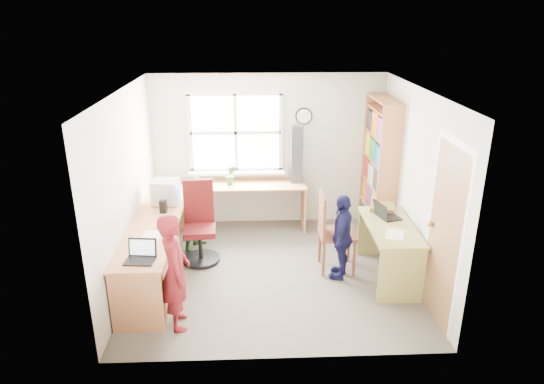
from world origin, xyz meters
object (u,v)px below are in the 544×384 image
(cd_tower, at_px, (296,154))
(bookshelf, at_px, (379,171))
(person_green, at_px, (198,213))
(person_navy, at_px, (342,237))
(crt_monitor, at_px, (166,192))
(laptop_left, at_px, (141,255))
(wooden_chair, at_px, (331,229))
(l_desk, at_px, (168,254))
(right_desk, at_px, (389,240))
(potted_plant, at_px, (231,175))
(swivel_chair, at_px, (200,227))
(laptop_right, at_px, (385,214))
(person_red, at_px, (175,272))

(cd_tower, bearing_deg, bookshelf, -21.07)
(cd_tower, distance_m, person_green, 1.76)
(bookshelf, xyz_separation_m, person_navy, (-0.77, -1.31, -0.43))
(crt_monitor, distance_m, laptop_left, 1.61)
(wooden_chair, xyz_separation_m, person_green, (-1.81, 0.71, -0.03))
(person_green, height_order, person_navy, person_navy)
(l_desk, relative_size, right_desk, 2.30)
(potted_plant, xyz_separation_m, person_navy, (1.46, -1.53, -0.33))
(swivel_chair, relative_size, crt_monitor, 3.04)
(laptop_left, relative_size, laptop_right, 0.86)
(crt_monitor, bearing_deg, laptop_right, -6.75)
(swivel_chair, relative_size, wooden_chair, 1.05)
(l_desk, distance_m, crt_monitor, 1.06)
(cd_tower, height_order, person_red, cd_tower)
(l_desk, distance_m, cd_tower, 2.60)
(laptop_right, height_order, person_red, person_red)
(swivel_chair, distance_m, crt_monitor, 0.68)
(laptop_right, bearing_deg, wooden_chair, 75.12)
(person_green, bearing_deg, right_desk, -86.66)
(person_navy, bearing_deg, person_green, -95.48)
(crt_monitor, xyz_separation_m, person_red, (0.36, -1.74, -0.26))
(crt_monitor, height_order, person_red, person_red)
(laptop_right, bearing_deg, laptop_left, 93.58)
(laptop_left, height_order, person_navy, person_navy)
(person_red, bearing_deg, person_green, -13.21)
(right_desk, relative_size, person_red, 0.97)
(person_green, bearing_deg, cd_tower, -40.16)
(bookshelf, distance_m, laptop_left, 3.79)
(potted_plant, bearing_deg, person_red, -101.47)
(l_desk, relative_size, person_red, 2.23)
(crt_monitor, bearing_deg, potted_plant, 45.18)
(swivel_chair, bearing_deg, laptop_left, -112.87)
(l_desk, height_order, bookshelf, bookshelf)
(right_desk, height_order, crt_monitor, crt_monitor)
(bookshelf, height_order, crt_monitor, bookshelf)
(crt_monitor, bearing_deg, right_desk, -11.31)
(cd_tower, bearing_deg, wooden_chair, -83.22)
(wooden_chair, xyz_separation_m, potted_plant, (-1.36, 1.33, 0.32))
(cd_tower, distance_m, person_red, 3.05)
(person_navy, bearing_deg, swivel_chair, -86.93)
(bookshelf, relative_size, cd_tower, 2.33)
(crt_monitor, height_order, laptop_left, crt_monitor)
(right_desk, distance_m, laptop_right, 0.36)
(right_desk, height_order, laptop_left, laptop_left)
(right_desk, height_order, cd_tower, cd_tower)
(potted_plant, xyz_separation_m, person_red, (-0.51, -2.50, -0.24))
(laptop_left, bearing_deg, l_desk, 82.42)
(person_navy, bearing_deg, person_red, -44.03)
(right_desk, xyz_separation_m, crt_monitor, (-2.94, 0.82, 0.39))
(right_desk, xyz_separation_m, wooden_chair, (-0.71, 0.24, 0.05))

